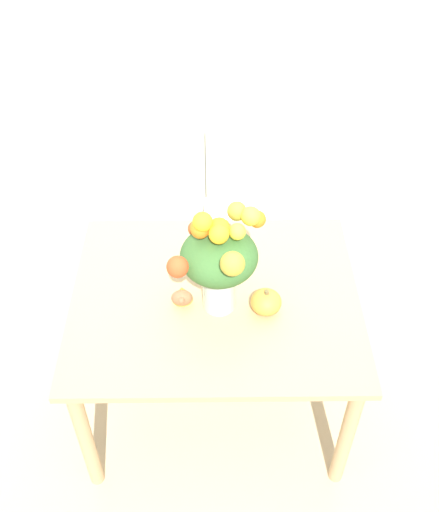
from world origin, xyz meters
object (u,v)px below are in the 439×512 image
flower_vase (220,259)px  turkey_figurine (182,295)px  dining_chair_near_window (244,211)px  pumpkin (266,302)px

flower_vase → turkey_figurine: (-0.15, 0.02, -0.22)m
flower_vase → dining_chair_near_window: size_ratio=0.51×
turkey_figurine → flower_vase: bearing=-8.2°
flower_vase → dining_chair_near_window: flower_vase is taller
flower_vase → pumpkin: 0.28m
flower_vase → pumpkin: bearing=-9.8°
flower_vase → dining_chair_near_window: (0.14, 0.88, -0.50)m
flower_vase → turkey_figurine: flower_vase is taller
pumpkin → turkey_figurine: (-0.33, 0.05, -0.01)m
pumpkin → dining_chair_near_window: (-0.04, 0.91, -0.30)m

